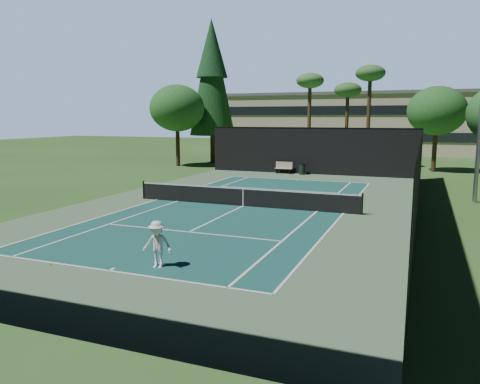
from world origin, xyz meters
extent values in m
plane|color=#2C5921|center=(0.00, 0.00, 0.00)|extent=(160.00, 160.00, 0.00)
cube|color=#50714F|center=(0.00, 0.00, 0.01)|extent=(18.00, 32.00, 0.01)
cube|color=#19504B|center=(0.00, 0.00, 0.01)|extent=(10.97, 23.77, 0.01)
cube|color=white|center=(0.00, -11.88, 0.02)|extent=(10.97, 0.10, 0.01)
cube|color=white|center=(0.00, 11.88, 0.02)|extent=(10.97, 0.10, 0.01)
cube|color=white|center=(0.00, -6.40, 0.02)|extent=(8.23, 0.10, 0.01)
cube|color=white|center=(0.00, 6.40, 0.02)|extent=(8.23, 0.10, 0.01)
cube|color=white|center=(-5.49, 0.00, 0.02)|extent=(0.10, 23.77, 0.01)
cube|color=white|center=(5.49, 0.00, 0.02)|extent=(0.10, 23.77, 0.01)
cube|color=white|center=(-4.12, 0.00, 0.02)|extent=(0.10, 23.77, 0.01)
cube|color=white|center=(4.12, 0.00, 0.02)|extent=(0.10, 23.77, 0.01)
cube|color=white|center=(0.00, 0.00, 0.02)|extent=(0.10, 12.80, 0.01)
cube|color=white|center=(0.00, -11.73, 0.02)|extent=(0.10, 0.30, 0.01)
cube|color=white|center=(0.00, 11.73, 0.02)|extent=(0.10, 0.30, 0.01)
cylinder|color=black|center=(-6.40, 0.00, 0.55)|extent=(0.10, 0.10, 1.10)
cylinder|color=black|center=(6.40, 0.00, 0.55)|extent=(0.10, 0.10, 1.10)
cube|color=black|center=(0.00, 0.00, 0.50)|extent=(12.80, 0.02, 0.92)
cube|color=white|center=(0.00, 0.00, 0.98)|extent=(12.80, 0.04, 0.07)
cube|color=white|center=(0.00, 0.00, 0.50)|extent=(0.05, 0.03, 0.92)
cube|color=black|center=(0.00, 16.00, 2.00)|extent=(18.00, 0.04, 4.00)
cube|color=black|center=(9.00, 0.00, 2.00)|extent=(0.04, 32.00, 4.00)
cube|color=black|center=(-9.00, 0.00, 2.00)|extent=(0.04, 32.00, 4.00)
cube|color=black|center=(0.00, 16.00, 4.00)|extent=(18.00, 0.06, 0.06)
imported|color=white|center=(1.26, -10.98, 0.78)|extent=(1.07, 0.71, 1.55)
sphere|color=#BFD02F|center=(-2.17, -12.09, 0.04)|extent=(0.07, 0.07, 0.07)
sphere|color=#C9E032|center=(0.31, 4.42, 0.03)|extent=(0.06, 0.06, 0.06)
sphere|color=yellow|center=(0.43, 1.41, 0.03)|extent=(0.06, 0.06, 0.06)
sphere|color=#D2F437|center=(-6.91, 4.39, 0.04)|extent=(0.07, 0.07, 0.07)
cube|color=beige|center=(-2.21, 15.54, 0.45)|extent=(1.50, 0.45, 0.05)
cube|color=#C0B49F|center=(-2.21, 15.74, 0.75)|extent=(1.50, 0.06, 0.55)
cube|color=black|center=(-2.81, 15.54, 0.21)|extent=(0.06, 0.40, 0.42)
cube|color=black|center=(-1.61, 15.54, 0.21)|extent=(0.06, 0.40, 0.42)
cylinder|color=black|center=(-0.50, 15.41, 0.45)|extent=(0.52, 0.52, 0.90)
cylinder|color=black|center=(-0.50, 15.41, 0.92)|extent=(0.56, 0.56, 0.05)
cylinder|color=#42301C|center=(-12.00, 22.00, 1.80)|extent=(0.50, 0.50, 3.60)
cone|color=#163D18|center=(-12.00, 22.00, 9.00)|extent=(4.80, 4.80, 12.00)
cone|color=#163C1E|center=(-12.00, 22.00, 12.00)|extent=(3.30, 3.30, 6.00)
cylinder|color=#4B3620|center=(-2.00, 24.00, 4.28)|extent=(0.36, 0.36, 8.55)
ellipsoid|color=#396E31|center=(-2.00, 24.00, 8.55)|extent=(2.80, 2.80, 1.54)
cylinder|color=#442F1D|center=(1.50, 26.00, 3.83)|extent=(0.36, 0.36, 7.65)
ellipsoid|color=#31602B|center=(1.50, 26.00, 7.65)|extent=(2.80, 2.80, 1.54)
cylinder|color=#45321D|center=(4.00, 23.00, 4.50)|extent=(0.36, 0.36, 9.00)
ellipsoid|color=#32642D|center=(4.00, 23.00, 9.00)|extent=(2.80, 2.80, 1.54)
cylinder|color=#3F2C1B|center=(10.00, 22.00, 1.76)|extent=(0.40, 0.40, 3.52)
ellipsoid|color=#235822|center=(10.00, 22.00, 5.44)|extent=(5.12, 5.12, 4.35)
cylinder|color=#42281C|center=(-14.00, 18.00, 1.87)|extent=(0.40, 0.40, 3.74)
ellipsoid|color=#255F25|center=(-14.00, 18.00, 5.78)|extent=(5.44, 5.44, 4.62)
cube|color=#C1AE95|center=(0.00, 46.00, 4.00)|extent=(40.00, 12.00, 8.00)
cube|color=#59595B|center=(0.00, 46.00, 8.10)|extent=(40.50, 12.50, 0.40)
cube|color=black|center=(0.00, 39.95, 2.40)|extent=(38.00, 0.15, 1.20)
cube|color=black|center=(0.00, 39.95, 5.80)|extent=(38.00, 0.15, 1.20)
camera|label=1|loc=(9.12, -23.65, 4.83)|focal=35.00mm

